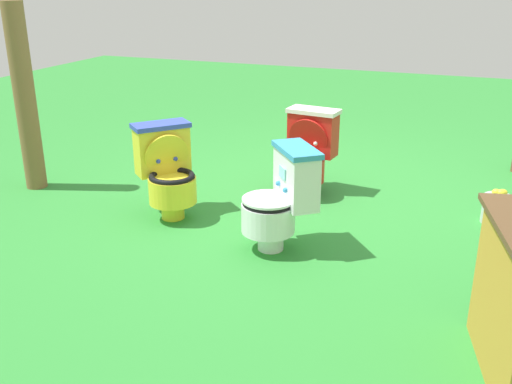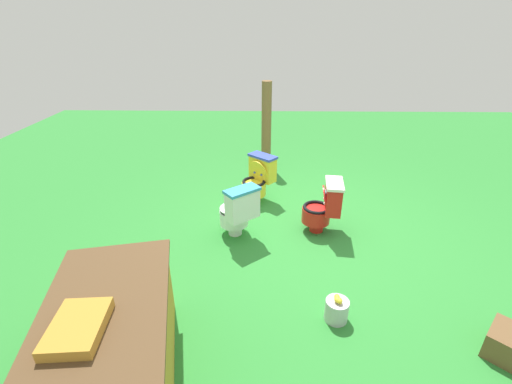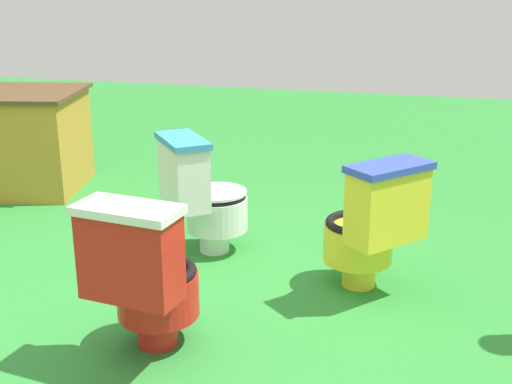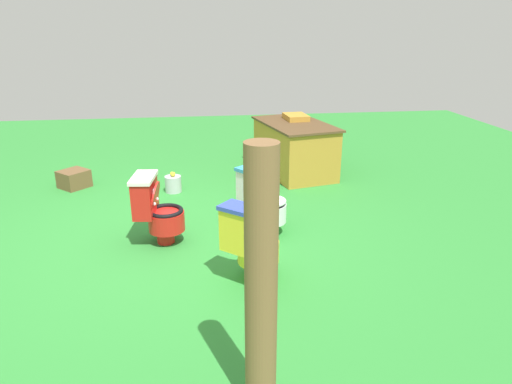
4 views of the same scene
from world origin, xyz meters
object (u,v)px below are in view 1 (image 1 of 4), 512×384
at_px(toilet_red, 308,152).
at_px(lemon_bucket, 497,208).
at_px(wooden_post, 25,99).
at_px(toilet_yellow, 168,170).
at_px(toilet_white, 281,199).

bearing_deg(toilet_red, lemon_bucket, -176.78).
bearing_deg(toilet_red, wooden_post, 24.57).
height_order(toilet_yellow, toilet_white, same).
relative_size(toilet_yellow, lemon_bucket, 2.63).
relative_size(toilet_yellow, toilet_white, 1.00).
height_order(toilet_white, wooden_post, wooden_post).
xyz_separation_m(toilet_white, lemon_bucket, (-1.41, -1.02, -0.25)).
height_order(toilet_white, lemon_bucket, toilet_white).
relative_size(toilet_white, wooden_post, 0.45).
bearing_deg(lemon_bucket, toilet_white, 35.82).
bearing_deg(toilet_white, toilet_yellow, 37.81).
height_order(toilet_red, toilet_white, same).
height_order(wooden_post, lemon_bucket, wooden_post).
bearing_deg(toilet_white, wooden_post, 42.54).
relative_size(toilet_red, toilet_white, 1.00).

